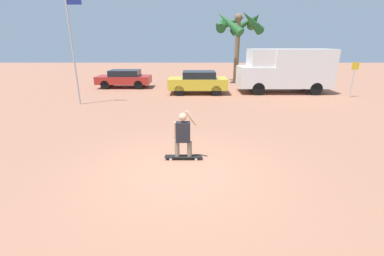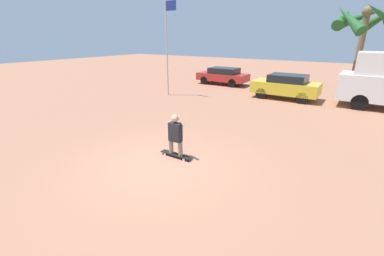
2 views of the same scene
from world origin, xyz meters
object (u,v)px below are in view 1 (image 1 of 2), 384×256
at_px(parked_car_red, 123,78).
at_px(flagpole, 71,42).
at_px(camper_van, 285,69).
at_px(palm_tree_near_van, 238,25).
at_px(skateboard, 182,157).
at_px(parked_car_yellow, 197,82).
at_px(person_skateboarder, 182,133).
at_px(street_sign, 352,75).

xyz_separation_m(parked_car_red, flagpole, (-1.08, -5.70, 2.64)).
height_order(camper_van, palm_tree_near_van, palm_tree_near_van).
height_order(palm_tree_near_van, flagpole, flagpole).
xyz_separation_m(skateboard, parked_car_yellow, (0.65, 10.49, 0.72)).
xyz_separation_m(camper_van, parked_car_red, (-11.65, 2.06, -0.88)).
bearing_deg(camper_van, skateboard, -121.53).
bearing_deg(parked_car_yellow, person_skateboarder, -93.56).
xyz_separation_m(parked_car_yellow, palm_tree_near_van, (3.42, 4.98, 3.91)).
bearing_deg(palm_tree_near_van, person_skateboarder, -104.74).
relative_size(skateboard, street_sign, 0.51).
relative_size(palm_tree_near_van, flagpole, 0.98).
bearing_deg(palm_tree_near_van, skateboard, -104.73).
xyz_separation_m(palm_tree_near_van, street_sign, (6.24, -6.31, -3.30)).
relative_size(parked_car_yellow, street_sign, 1.81).
height_order(camper_van, street_sign, camper_van).
bearing_deg(palm_tree_near_van, street_sign, -45.30).
relative_size(person_skateboarder, palm_tree_near_van, 0.24).
height_order(parked_car_red, flagpole, flagpole).
height_order(parked_car_yellow, palm_tree_near_van, palm_tree_near_van).
distance_m(camper_van, street_sign, 4.02).
distance_m(parked_car_red, flagpole, 6.38).
distance_m(skateboard, street_sign, 13.85).
xyz_separation_m(person_skateboarder, flagpole, (-6.04, 7.26, 2.53)).
xyz_separation_m(person_skateboarder, palm_tree_near_van, (4.07, 15.47, 3.88)).
height_order(person_skateboarder, street_sign, street_sign).
distance_m(parked_car_yellow, palm_tree_near_van, 7.19).
xyz_separation_m(skateboard, flagpole, (-6.04, 7.26, 3.28)).
xyz_separation_m(person_skateboarder, street_sign, (10.31, 9.16, 0.58)).
relative_size(camper_van, street_sign, 2.83).
distance_m(camper_van, palm_tree_near_van, 6.12).
bearing_deg(person_skateboarder, skateboard, 0.00).
distance_m(palm_tree_near_van, flagpole, 13.09).
relative_size(camper_van, palm_tree_near_van, 1.05).
height_order(skateboard, palm_tree_near_van, palm_tree_near_van).
bearing_deg(flagpole, person_skateboarder, -50.25).
bearing_deg(person_skateboarder, palm_tree_near_van, 75.26).
height_order(palm_tree_near_van, street_sign, palm_tree_near_van).
relative_size(person_skateboarder, parked_car_yellow, 0.36).
bearing_deg(parked_car_yellow, parked_car_red, 156.23).
relative_size(person_skateboarder, street_sign, 0.65).
bearing_deg(skateboard, street_sign, 41.63).
bearing_deg(palm_tree_near_van, parked_car_red, -164.48).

